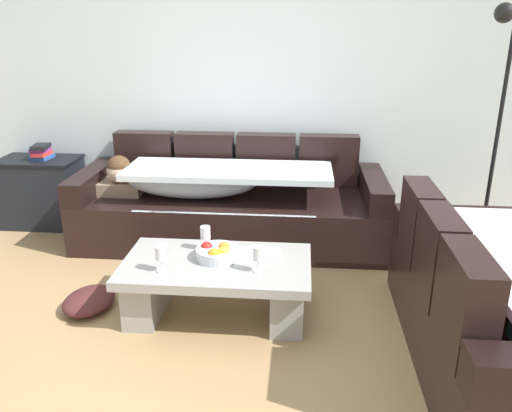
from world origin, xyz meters
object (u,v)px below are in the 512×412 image
Objects in this scene: couch_along_wall at (225,205)px; wine_glass_near_right at (258,254)px; open_magazine at (258,255)px; book_stack_on_cabinet at (41,152)px; wine_glass_near_left at (161,254)px; floor_lamp at (495,120)px; crumpled_garment at (89,301)px; wine_glass_far_back at (205,234)px; side_cabinet at (42,192)px; fruit_bowl at (217,253)px; coffee_table at (217,281)px; couch_near_window at (499,310)px.

couch_along_wall reaches higher than wine_glass_near_right.
book_stack_on_cabinet is at bearing 146.77° from open_magazine.
wine_glass_near_left is at bearing -97.70° from couch_along_wall.
floor_lamp reaches higher than crumpled_garment.
wine_glass_near_right is 1.00× the size of wine_glass_far_back.
couch_along_wall is 1.78m from side_cabinet.
crumpled_garment is (-2.84, -1.12, -1.06)m from floor_lamp.
wine_glass_far_back reaches higher than open_magazine.
couch_along_wall is 9.26× the size of fruit_bowl.
floor_lamp is (3.81, -0.35, 0.41)m from book_stack_on_cabinet.
wine_glass_far_back is at bearing -35.46° from side_cabinet.
side_cabinet is at bearing 172.78° from couch_along_wall.
fruit_bowl is at bearing -36.64° from side_cabinet.
couch_along_wall reaches higher than wine_glass_far_back.
side_cabinet is at bearing 124.81° from crumpled_garment.
fruit_bowl is 1.00× the size of open_magazine.
coffee_table is at bearing 158.06° from wine_glass_near_right.
open_magazine is 1.18m from crumpled_garment.
couch_along_wall is 1.77m from book_stack_on_cabinet.
couch_near_window is 1.67m from coffee_table.
couch_near_window is at bearing -103.30° from floor_lamp.
wine_glass_near_left is at bearing -154.56° from open_magazine.
wine_glass_near_left is 0.59× the size of open_magazine.
couch_along_wall is at bearing -7.43° from book_stack_on_cabinet.
fruit_bowl is at bearing -165.11° from open_magazine.
fruit_bowl is 0.94m from crumpled_garment.
side_cabinet reaches higher than crumpled_garment.
couch_near_window is 0.94× the size of floor_lamp.
open_magazine is (-1.37, 0.49, 0.05)m from couch_near_window.
book_stack_on_cabinet is at bearing 133.52° from wine_glass_near_left.
couch_near_window is at bearing -17.71° from wine_glass_far_back.
fruit_bowl is (0.00, 0.05, 0.18)m from coffee_table.
side_cabinet is 3.25× the size of book_stack_on_cabinet.
side_cabinet is at bearing 62.56° from couch_near_window.
fruit_bowl is at bearing -52.62° from wine_glass_far_back.
book_stack_on_cabinet is at bearing 172.57° from couch_along_wall.
side_cabinet is at bearing 143.36° from fruit_bowl.
wine_glass_near_left is 1.00× the size of wine_glass_far_back.
fruit_bowl is at bearing -84.03° from couch_along_wall.
side_cabinet is at bearing 142.44° from coffee_table.
wine_glass_near_right is 0.48m from wine_glass_far_back.
wine_glass_far_back is at bearing 169.86° from open_magazine.
couch_along_wall reaches higher than side_cabinet.
floor_lamp reaches higher than side_cabinet.
fruit_bowl is at bearing 150.14° from wine_glass_near_right.
floor_lamp reaches higher than wine_glass_near_left.
wine_glass_near_left is 0.23× the size of side_cabinet.
wine_glass_near_right is (0.59, 0.05, 0.00)m from wine_glass_near_left.
wine_glass_near_left is (-1.93, 0.21, 0.16)m from couch_near_window.
floor_lamp reaches higher than book_stack_on_cabinet.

